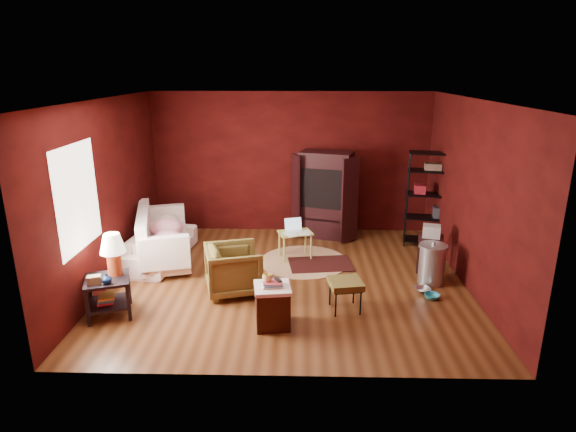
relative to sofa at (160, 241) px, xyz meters
The scene contains 18 objects.
room 2.55m from the sofa, 19.66° to the right, with size 5.54×5.04×2.84m.
sofa is the anchor object (origin of this frame).
armchair 1.88m from the sofa, 40.22° to the right, with size 0.77×0.72×0.79m, color black.
pet_bowl_steel 4.43m from the sofa, 14.83° to the right, with size 0.23×0.06×0.23m, color silver.
pet_bowl_turquoise 4.57m from the sofa, 17.45° to the right, with size 0.22×0.07×0.22m, color teal.
vase 2.13m from the sofa, 92.43° to the right, with size 0.13×0.14×0.13m, color #0D1D44.
mug 2.98m from the sofa, 47.33° to the right, with size 0.12×0.10×0.12m, color #EED374.
side_table 1.92m from the sofa, 93.67° to the right, with size 0.72×0.72×1.12m.
sofa_cushions 0.05m from the sofa, 35.24° to the right, with size 1.28×2.11×0.83m.
hamper 3.01m from the sofa, 46.56° to the right, with size 0.51×0.51×0.64m.
footstool 3.51m from the sofa, 29.66° to the right, with size 0.50×0.50×0.44m.
rug_round 2.52m from the sofa, ahead, with size 1.73×1.73×0.01m.
rug_oriental 2.80m from the sofa, ahead, with size 1.15×0.84×0.01m.
laptop_desk 2.34m from the sofa, ahead, with size 0.66×0.57×0.70m.
tv_armoire 3.24m from the sofa, 24.44° to the left, with size 1.28×0.94×1.70m.
wire_shelving 4.96m from the sofa, 10.29° to the left, with size 0.92×0.53×1.78m.
small_stand 4.58m from the sofa, ahead, with size 0.48×0.48×0.79m.
trash_can 4.54m from the sofa, 10.46° to the right, with size 0.56×0.56×0.68m.
Camera 1 is at (0.19, -7.01, 3.23)m, focal length 30.00 mm.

